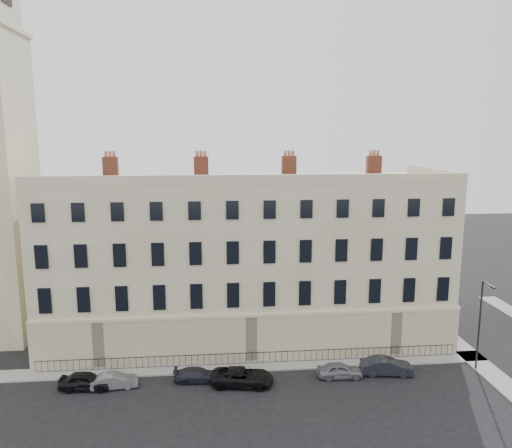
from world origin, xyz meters
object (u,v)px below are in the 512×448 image
Objects in this scene: car_f at (387,366)px; car_c at (198,375)px; car_b at (114,381)px; car_a at (86,381)px; car_d at (242,377)px; streetlamp at (480,322)px; car_e at (340,370)px.

car_c is at bearing 96.44° from car_f.
car_f reaches higher than car_b.
car_d reaches higher than car_a.
car_b is 21.32m from car_f.
car_d is (11.81, -0.48, 0.00)m from car_a.
car_c is 0.49× the size of streetlamp.
streetlamp reaches higher than car_c.
car_d is (3.43, -0.89, 0.13)m from car_c.
streetlamp is (11.42, 0.15, 3.58)m from car_e.
car_d is 0.63× the size of streetlamp.
car_a is at bearing 95.82° from car_d.
streetlamp is at bearing -86.04° from car_a.
car_a is at bearing 92.20° from car_e.
car_d is at bearing 95.76° from car_e.
streetlamp is (28.87, 0.16, 3.62)m from car_b.
car_a reaches higher than car_c.
streetlamp reaches higher than car_d.
streetlamp reaches higher than car_f.
car_e is at bearing -78.27° from car_d.
car_e is at bearing -96.60° from car_b.
car_c is at bearing -177.97° from streetlamp.
car_e is (19.57, 0.01, -0.06)m from car_a.
car_f is (11.62, 0.65, 0.02)m from car_d.
car_f reaches higher than car_e.
car_b is (2.12, -0.01, -0.09)m from car_a.
car_e is (7.75, 0.49, -0.06)m from car_d.
car_d is at bearing -88.64° from car_a.
car_e reaches higher than car_c.
car_e is (17.45, 0.02, 0.04)m from car_b.
car_c is 15.05m from car_f.
car_a is 23.44m from car_f.
car_d is 1.34× the size of car_e.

